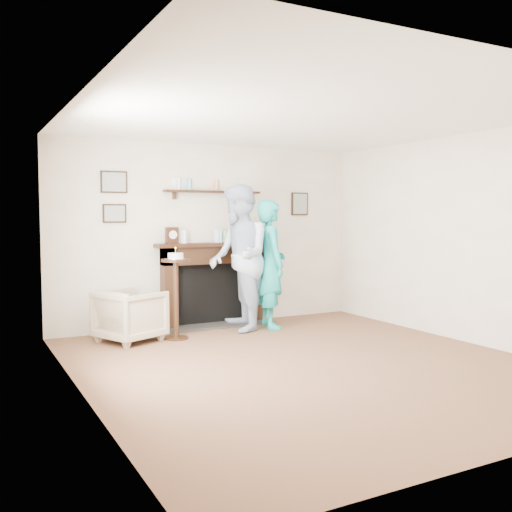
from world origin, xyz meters
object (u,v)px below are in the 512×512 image
at_px(armchair, 131,341).
at_px(man, 239,330).
at_px(pedestal_table, 176,283).
at_px(woman, 270,328).

xyz_separation_m(armchair, man, (1.46, 0.00, 0.00)).
bearing_deg(pedestal_table, woman, 3.35).
xyz_separation_m(armchair, woman, (1.91, -0.05, 0.00)).
bearing_deg(woman, pedestal_table, 103.93).
bearing_deg(armchair, woman, -115.67).
bearing_deg(man, woman, 97.18).
xyz_separation_m(armchair, pedestal_table, (0.54, -0.13, 0.70)).
distance_m(man, pedestal_table, 1.17).
xyz_separation_m(man, pedestal_table, (-0.92, -0.13, 0.70)).
distance_m(woman, pedestal_table, 1.54).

